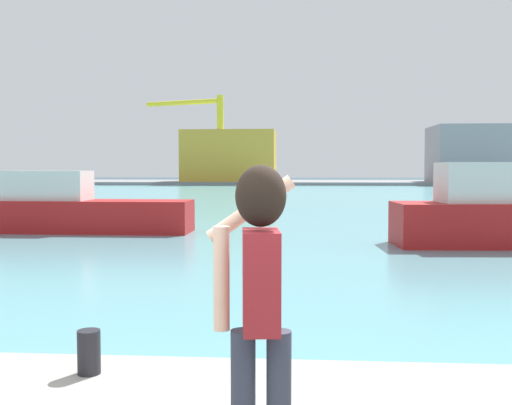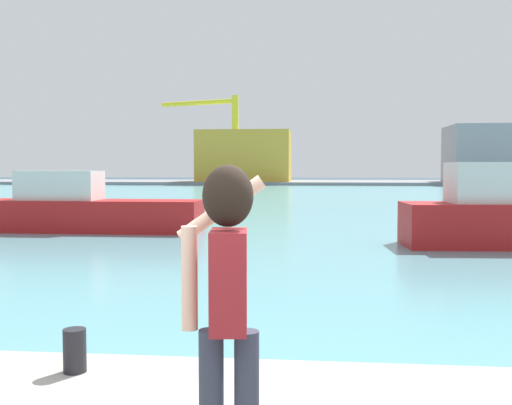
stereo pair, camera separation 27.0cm
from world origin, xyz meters
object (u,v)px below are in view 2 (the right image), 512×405
at_px(harbor_bollard, 75,350).
at_px(warehouse_left, 245,156).
at_px(warehouse_right, 493,154).
at_px(port_crane, 223,127).
at_px(boat_moored_2, 512,217).
at_px(boat_moored, 82,210).
at_px(person_photographer, 227,287).

distance_m(harbor_bollard, warehouse_left, 87.30).
bearing_deg(warehouse_right, warehouse_left, 179.41).
distance_m(warehouse_left, port_crane, 6.12).
xyz_separation_m(boat_moored_2, port_crane, (-20.03, 69.56, 7.77)).
xyz_separation_m(boat_moored_2, warehouse_left, (-17.12, 72.75, 3.42)).
height_order(boat_moored, warehouse_left, warehouse_left).
relative_size(warehouse_left, warehouse_right, 1.09).
bearing_deg(warehouse_left, port_crane, -132.32).
xyz_separation_m(person_photographer, warehouse_right, (26.44, 87.90, 2.88)).
bearing_deg(boat_moored, warehouse_left, 91.84).
bearing_deg(warehouse_right, boat_moored, -116.67).
height_order(person_photographer, warehouse_right, warehouse_right).
distance_m(harbor_bollard, warehouse_right, 90.87).
xyz_separation_m(harbor_bollard, warehouse_left, (-9.15, 86.75, 3.49)).
height_order(harbor_bollard, warehouse_right, warehouse_right).
xyz_separation_m(warehouse_left, warehouse_right, (37.12, -0.38, 0.27)).
distance_m(harbor_bollard, boat_moored_2, 16.12).
xyz_separation_m(person_photographer, warehouse_left, (-10.68, 88.28, 2.61)).
relative_size(person_photographer, warehouse_right, 0.13).
bearing_deg(harbor_bollard, boat_moored_2, 60.36).
relative_size(warehouse_left, port_crane, 1.10).
distance_m(harbor_bollard, port_crane, 84.79).
distance_m(boat_moored, warehouse_right, 77.70).
relative_size(person_photographer, port_crane, 0.14).
height_order(harbor_bollard, boat_moored_2, boat_moored_2).
relative_size(harbor_bollard, boat_moored_2, 0.05).
relative_size(warehouse_right, port_crane, 1.01).
xyz_separation_m(boat_moored, warehouse_left, (-2.28, 69.73, 3.52)).
distance_m(boat_moored, boat_moored_2, 15.14).
bearing_deg(person_photographer, boat_moored, 18.07).
bearing_deg(boat_moored_2, port_crane, 102.73).
height_order(person_photographer, harbor_bollard, person_photographer).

